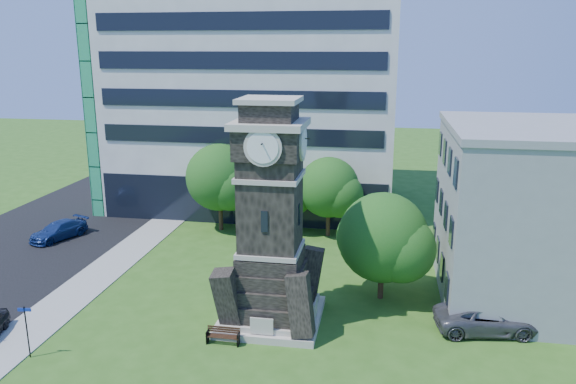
% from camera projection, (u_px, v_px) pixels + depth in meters
% --- Properties ---
extents(ground, '(160.00, 160.00, 0.00)m').
position_uv_depth(ground, '(208.00, 333.00, 29.69)').
color(ground, '#2D5718').
rests_on(ground, ground).
extents(sidewalk, '(3.00, 70.00, 0.06)m').
position_uv_depth(sidewalk, '(90.00, 282.00, 36.02)').
color(sidewalk, gray).
rests_on(sidewalk, ground).
extents(clock_tower, '(5.40, 5.40, 12.22)m').
position_uv_depth(clock_tower, '(271.00, 230.00, 29.76)').
color(clock_tower, '#BAB1A2').
rests_on(clock_tower, ground).
extents(office_tall, '(26.20, 15.11, 28.60)m').
position_uv_depth(office_tall, '(256.00, 51.00, 51.26)').
color(office_tall, silver).
rests_on(office_tall, ground).
extents(office_low, '(15.20, 12.20, 10.40)m').
position_uv_depth(office_low, '(576.00, 214.00, 32.69)').
color(office_low, gray).
rests_on(office_low, ground).
extents(car_street_north, '(3.49, 5.06, 1.36)m').
position_uv_depth(car_street_north, '(59.00, 230.00, 44.04)').
color(car_street_north, navy).
rests_on(car_street_north, ground).
extents(car_east_lot, '(5.72, 3.27, 1.50)m').
position_uv_depth(car_east_lot, '(486.00, 318.00, 29.70)').
color(car_east_lot, '#4C4C51').
rests_on(car_east_lot, ground).
extents(park_bench, '(1.72, 0.46, 0.89)m').
position_uv_depth(park_bench, '(223.00, 335.00, 28.53)').
color(park_bench, black).
rests_on(park_bench, ground).
extents(street_sign, '(0.65, 0.06, 2.70)m').
position_uv_depth(street_sign, '(26.00, 326.00, 26.95)').
color(street_sign, black).
rests_on(street_sign, ground).
extents(tree_nw, '(5.98, 5.44, 7.16)m').
position_uv_depth(tree_nw, '(220.00, 179.00, 45.30)').
color(tree_nw, '#332114').
rests_on(tree_nw, ground).
extents(tree_nc, '(4.89, 4.44, 5.90)m').
position_uv_depth(tree_nc, '(284.00, 189.00, 45.15)').
color(tree_nc, '#332114').
rests_on(tree_nc, ground).
extents(tree_ne, '(5.25, 4.77, 6.37)m').
position_uv_depth(tree_ne, '(330.00, 189.00, 43.97)').
color(tree_ne, '#332114').
rests_on(tree_ne, ground).
extents(tree_east, '(5.85, 5.31, 6.51)m').
position_uv_depth(tree_east, '(384.00, 240.00, 32.89)').
color(tree_east, '#332114').
rests_on(tree_east, ground).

